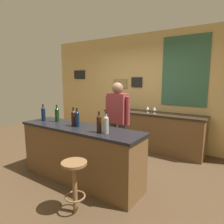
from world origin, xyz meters
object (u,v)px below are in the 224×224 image
(bartender, at_px, (117,119))
(wine_bottle_e, at_px, (99,123))
(wine_glass_b, at_px, (155,109))
(wine_bottle_a, at_px, (43,113))
(wine_bottle_f, at_px, (106,124))
(wine_bottle_b, at_px, (57,114))
(coffee_mug, at_px, (115,107))
(bar_stool, at_px, (75,179))
(wine_bottle_d, at_px, (77,118))
(wine_glass_a, at_px, (148,108))
(wine_bottle_c, at_px, (73,118))

(bartender, xyz_separation_m, wine_bottle_e, (0.26, -0.89, 0.12))
(bartender, bearing_deg, wine_glass_b, 77.79)
(wine_bottle_a, distance_m, wine_bottle_f, 1.48)
(wine_bottle_b, relative_size, coffee_mug, 2.45)
(bar_stool, relative_size, wine_glass_b, 4.39)
(bar_stool, xyz_separation_m, wine_bottle_e, (-0.04, 0.56, 0.60))
(wine_bottle_d, relative_size, wine_bottle_f, 1.00)
(wine_bottle_d, relative_size, coffee_mug, 2.45)
(bar_stool, bearing_deg, bartender, 101.67)
(wine_bottle_e, height_order, wine_glass_a, wine_bottle_e)
(wine_bottle_e, bearing_deg, bar_stool, -85.61)
(bartender, relative_size, wine_glass_b, 10.45)
(bar_stool, distance_m, coffee_mug, 2.93)
(wine_bottle_b, xyz_separation_m, coffee_mug, (-0.02, 1.93, -0.11))
(wine_bottle_e, bearing_deg, bartender, 106.08)
(wine_bottle_a, distance_m, wine_bottle_c, 0.76)
(wine_glass_a, bearing_deg, bartender, -94.31)
(bar_stool, xyz_separation_m, wine_bottle_f, (0.08, 0.57, 0.60))
(wine_bottle_c, bearing_deg, bartender, 66.79)
(bartender, bearing_deg, wine_bottle_a, -143.53)
(wine_bottle_c, bearing_deg, wine_bottle_a, -179.02)
(wine_bottle_a, height_order, wine_glass_a, wine_bottle_a)
(wine_bottle_f, distance_m, wine_glass_b, 2.07)
(wine_bottle_c, distance_m, wine_glass_b, 2.07)
(wine_bottle_d, bearing_deg, wine_bottle_b, 171.82)
(wine_bottle_d, bearing_deg, wine_bottle_a, 179.62)
(wine_bottle_f, distance_m, wine_glass_a, 2.08)
(wine_bottle_f, xyz_separation_m, wine_glass_a, (-0.29, 2.06, -0.05))
(bar_stool, bearing_deg, wine_bottle_a, 155.41)
(wine_bottle_d, height_order, coffee_mug, wine_bottle_d)
(bartender, distance_m, wine_bottle_f, 0.97)
(bartender, distance_m, wine_glass_a, 1.18)
(wine_bottle_d, bearing_deg, wine_glass_b, 75.94)
(wine_bottle_c, distance_m, wine_bottle_f, 0.73)
(bartender, xyz_separation_m, wine_bottle_c, (-0.34, -0.80, 0.12))
(coffee_mug, bearing_deg, wine_bottle_a, -97.43)
(wine_bottle_a, height_order, wine_bottle_d, same)
(wine_glass_a, height_order, coffee_mug, wine_glass_a)
(wine_bottle_b, xyz_separation_m, wine_bottle_c, (0.47, -0.06, 0.00))
(wine_bottle_d, bearing_deg, bar_stool, -49.35)
(wine_bottle_d, distance_m, wine_bottle_f, 0.63)
(bartender, height_order, wine_bottle_a, bartender)
(bartender, bearing_deg, wine_bottle_b, -137.93)
(wine_bottle_e, distance_m, wine_glass_a, 2.07)
(bar_stool, xyz_separation_m, wine_bottle_d, (-0.55, 0.64, 0.60))
(wine_bottle_e, relative_size, coffee_mug, 2.45)
(wine_bottle_f, bearing_deg, coffee_mug, 120.33)
(wine_bottle_b, xyz_separation_m, wine_glass_a, (0.91, 1.91, -0.05))
(wine_bottle_a, xyz_separation_m, wine_bottle_f, (1.48, -0.07, 0.00))
(wine_bottle_a, bearing_deg, wine_bottle_d, -0.38)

